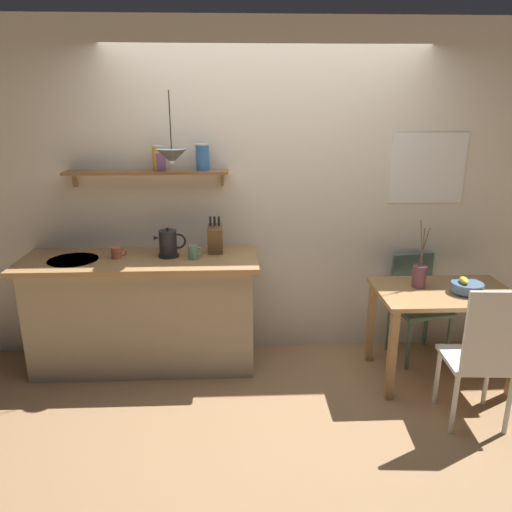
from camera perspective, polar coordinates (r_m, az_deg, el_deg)
name	(u,v)px	position (r m, az deg, el deg)	size (l,w,h in m)	color
ground_plane	(270,382)	(3.96, 1.65, -14.33)	(14.00, 14.00, 0.00)	#A87F56
back_wall	(291,195)	(4.10, 4.03, 7.09)	(6.80, 0.11, 2.70)	silver
kitchen_counter	(144,312)	(4.08, -12.86, -6.30)	(1.83, 0.63, 0.93)	tan
wall_shelf	(162,166)	(3.92, -10.84, 10.23)	(1.26, 0.20, 0.33)	brown
dining_table	(443,305)	(4.00, 20.82, -5.38)	(1.01, 0.66, 0.73)	tan
dining_chair_near	(483,353)	(3.53, 24.82, -10.13)	(0.43, 0.42, 1.01)	white
dining_chair_far	(416,300)	(4.36, 18.07, -4.87)	(0.48, 0.47, 0.86)	#4C6B5B
fruit_bowl	(467,287)	(3.96, 23.20, -3.28)	(0.23, 0.23, 0.12)	#51759E
twig_vase	(419,275)	(3.94, 18.39, -2.13)	(0.10, 0.10, 0.53)	brown
electric_kettle	(168,244)	(3.87, -10.09, 1.42)	(0.25, 0.16, 0.23)	black
knife_block	(215,239)	(3.90, -4.75, 2.03)	(0.12, 0.18, 0.31)	brown
coffee_mug_by_sink	(117,253)	(3.94, -15.80, 0.39)	(0.12, 0.08, 0.09)	#C6664C
coffee_mug_spare	(194,252)	(3.80, -7.23, 0.45)	(0.12, 0.08, 0.11)	slate
pendant_lamp	(172,156)	(3.70, -9.72, 11.33)	(0.23, 0.23, 0.51)	black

